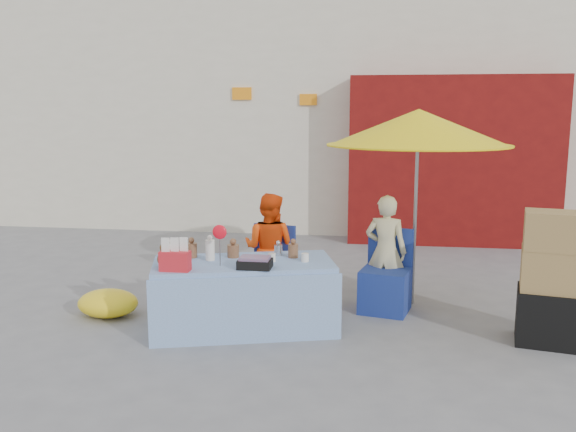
% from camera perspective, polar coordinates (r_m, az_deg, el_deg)
% --- Properties ---
extents(ground, '(80.00, 80.00, 0.00)m').
position_cam_1_polar(ground, '(5.99, -2.16, -10.43)').
color(ground, slate).
rests_on(ground, ground).
extents(backdrop, '(14.00, 8.00, 7.80)m').
position_cam_1_polar(backdrop, '(13.09, 6.24, 14.28)').
color(backdrop, silver).
rests_on(backdrop, ground).
extents(market_table, '(1.89, 1.25, 1.05)m').
position_cam_1_polar(market_table, '(5.88, -4.22, -7.32)').
color(market_table, '#91B5E9').
rests_on(market_table, ground).
extents(chair_left, '(0.57, 0.57, 0.85)m').
position_cam_1_polar(chair_left, '(6.57, -1.93, -6.23)').
color(chair_left, navy).
rests_on(chair_left, ground).
extents(chair_right, '(0.57, 0.57, 0.85)m').
position_cam_1_polar(chair_right, '(6.47, 9.10, -6.59)').
color(chair_right, navy).
rests_on(chair_right, ground).
extents(vendor_orange, '(0.67, 0.58, 1.20)m').
position_cam_1_polar(vendor_orange, '(6.61, -1.77, -3.03)').
color(vendor_orange, '#FA480D').
rests_on(vendor_orange, ground).
extents(vendor_beige, '(0.49, 0.38, 1.21)m').
position_cam_1_polar(vendor_beige, '(6.51, 9.14, -3.31)').
color(vendor_beige, beige).
rests_on(vendor_beige, ground).
extents(umbrella, '(1.90, 1.90, 2.09)m').
position_cam_1_polar(umbrella, '(6.51, 12.10, 8.03)').
color(umbrella, gray).
rests_on(umbrella, ground).
extents(box_stack, '(0.62, 0.54, 1.21)m').
position_cam_1_polar(box_stack, '(5.92, 23.35, -5.82)').
color(box_stack, black).
rests_on(box_stack, ground).
extents(tarp_bundle, '(0.75, 0.67, 0.28)m').
position_cam_1_polar(tarp_bundle, '(6.52, -16.49, -7.82)').
color(tarp_bundle, yellow).
rests_on(tarp_bundle, ground).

